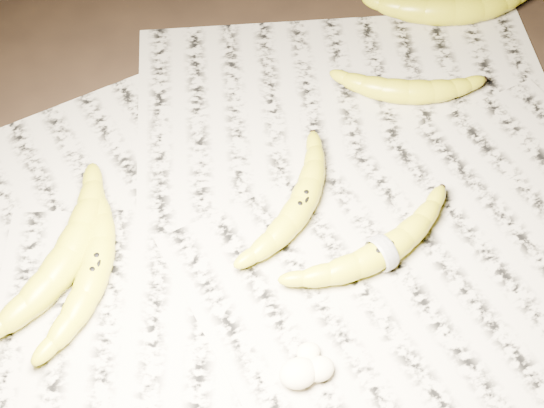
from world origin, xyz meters
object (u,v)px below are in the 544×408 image
object	(u,v)px
banana_center	(301,203)
banana_upper_b	(453,9)
banana_taped	(382,251)
banana_left_a	(94,268)
banana_left_b	(68,255)
banana_upper_a	(408,90)

from	to	relation	value
banana_center	banana_upper_b	size ratio (longest dim) A/B	0.89
banana_taped	banana_left_a	bearing A→B (deg)	151.03
banana_left_a	banana_upper_b	distance (m)	0.62
banana_left_a	banana_left_b	world-z (taller)	banana_left_b
banana_center	banana_upper_b	world-z (taller)	banana_upper_b
banana_left_a	banana_center	world-z (taller)	banana_left_a
banana_left_b	banana_upper_b	xyz separation A→B (m)	(0.59, 0.22, 0.00)
banana_upper_a	banana_upper_b	bearing A→B (deg)	66.87
banana_left_b	banana_upper_a	size ratio (longest dim) A/B	1.22
banana_left_b	banana_center	world-z (taller)	banana_left_b
banana_upper_a	banana_center	bearing A→B (deg)	-124.20
banana_left_a	banana_upper_a	world-z (taller)	banana_left_a
banana_left_b	banana_center	bearing A→B (deg)	-53.90
banana_left_a	banana_taped	world-z (taller)	banana_left_a
banana_taped	banana_left_b	bearing A→B (deg)	148.11
banana_upper_a	banana_upper_b	size ratio (longest dim) A/B	0.83
banana_taped	banana_upper_a	xyz separation A→B (m)	(0.14, 0.22, -0.00)
banana_left_b	banana_upper_a	bearing A→B (deg)	-37.08
banana_left_b	banana_upper_b	distance (m)	0.63
banana_left_a	banana_upper_a	xyz separation A→B (m)	(0.44, 0.13, -0.00)
banana_left_b	banana_taped	world-z (taller)	banana_left_b
banana_taped	banana_upper_b	world-z (taller)	banana_upper_b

